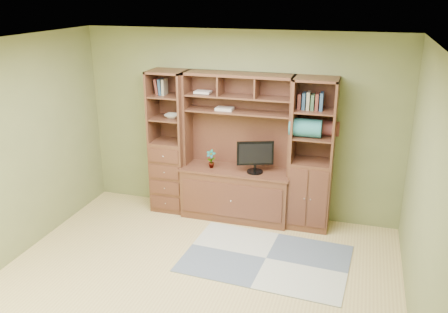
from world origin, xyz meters
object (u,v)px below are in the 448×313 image
(center_hutch, at_px, (236,149))
(right_tower, at_px, (312,155))
(left_tower, at_px, (170,142))
(monitor, at_px, (255,151))

(center_hutch, relative_size, right_tower, 1.00)
(left_tower, height_order, right_tower, same)
(center_hutch, height_order, left_tower, same)
(left_tower, bearing_deg, right_tower, 0.00)
(left_tower, distance_m, monitor, 1.28)
(center_hutch, xyz_separation_m, monitor, (0.28, -0.03, 0.01))
(left_tower, xyz_separation_m, monitor, (1.28, -0.07, 0.01))
(left_tower, distance_m, right_tower, 2.02)
(center_hutch, xyz_separation_m, left_tower, (-1.00, 0.04, 0.00))
(center_hutch, distance_m, left_tower, 1.00)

